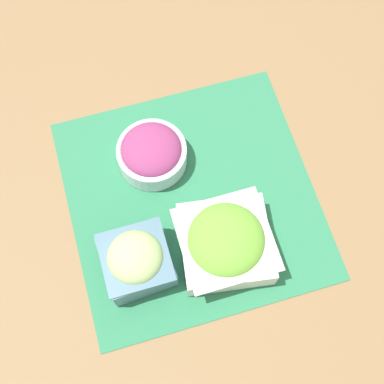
{
  "coord_description": "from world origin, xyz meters",
  "views": [
    {
      "loc": [
        -0.35,
        0.1,
        0.96
      ],
      "look_at": [
        0.0,
        0.0,
        0.03
      ],
      "focal_mm": 50.0,
      "sensor_mm": 36.0,
      "label": 1
    }
  ],
  "objects": [
    {
      "name": "cucumber_bowl",
      "position": [
        -0.1,
        0.13,
        0.05
      ],
      "size": [
        0.12,
        0.12,
        0.09
      ],
      "color": "slate",
      "rests_on": "placemat"
    },
    {
      "name": "ground_plane",
      "position": [
        0.0,
        0.0,
        0.0
      ],
      "size": [
        3.0,
        3.0,
        0.0
      ],
      "primitive_type": "plane",
      "color": "olive"
    },
    {
      "name": "onion_bowl",
      "position": [
        0.1,
        0.05,
        0.04
      ],
      "size": [
        0.13,
        0.13,
        0.07
      ],
      "color": "silver",
      "rests_on": "placemat"
    },
    {
      "name": "placemat",
      "position": [
        0.0,
        0.0,
        0.0
      ],
      "size": [
        0.46,
        0.46,
        0.0
      ],
      "color": "#2D7A51",
      "rests_on": "ground_plane"
    },
    {
      "name": "lettuce_bowl",
      "position": [
        -0.11,
        -0.03,
        0.04
      ],
      "size": [
        0.18,
        0.18,
        0.08
      ],
      "color": "white",
      "rests_on": "placemat"
    }
  ]
}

